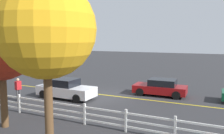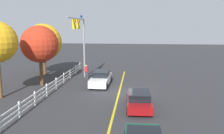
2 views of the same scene
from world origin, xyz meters
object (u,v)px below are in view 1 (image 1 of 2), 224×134
(car_0, at_px, (160,87))
(tree_0, at_px, (1,43))
(pedestrian, at_px, (18,88))
(car_1, at_px, (66,89))
(tree_2, at_px, (46,30))

(car_0, relative_size, tree_0, 0.67)
(pedestrian, xyz_separation_m, tree_0, (-3.39, 4.06, 3.43))
(pedestrian, bearing_deg, car_1, 45.73)
(car_0, relative_size, tree_2, 0.63)
(car_0, relative_size, car_1, 0.93)
(tree_2, bearing_deg, tree_0, -21.67)
(tree_2, bearing_deg, car_1, -56.89)
(car_0, distance_m, pedestrian, 10.93)
(car_0, height_order, pedestrian, pedestrian)
(car_0, distance_m, car_1, 7.52)
(pedestrian, bearing_deg, tree_2, -30.28)
(car_0, xyz_separation_m, pedestrian, (9.04, 6.13, 0.27))
(pedestrian, relative_size, tree_2, 0.25)
(pedestrian, relative_size, tree_0, 0.27)
(car_0, relative_size, pedestrian, 2.50)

